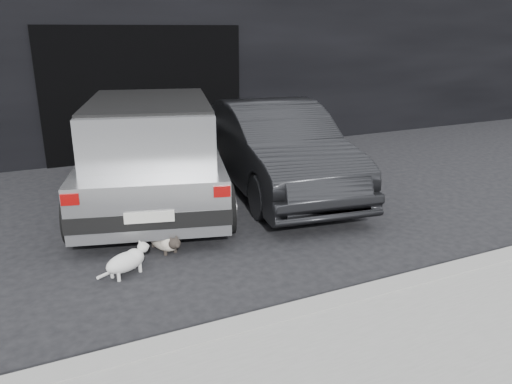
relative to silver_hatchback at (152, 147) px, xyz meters
name	(u,v)px	position (x,y,z in m)	size (l,w,h in m)	color
ground	(149,233)	(-0.39, -1.22, -0.86)	(80.00, 80.00, 0.00)	black
building_facade	(122,30)	(0.61, 4.78, 1.64)	(34.00, 4.00, 5.00)	black
garage_opening	(146,94)	(0.61, 2.77, 0.44)	(4.00, 0.10, 2.60)	black
curb	(322,308)	(0.61, -3.82, -0.80)	(18.00, 0.25, 0.12)	gray
silver_hatchback	(152,147)	(0.00, 0.00, 0.00)	(2.98, 4.62, 1.57)	#A7A9AC
second_car	(276,147)	(1.96, -0.25, -0.15)	(1.50, 4.29, 1.41)	black
cat_siamese	(166,241)	(-0.34, -1.84, -0.74)	(0.37, 0.74, 0.26)	beige
cat_white	(128,260)	(-0.86, -2.25, -0.70)	(0.64, 0.42, 0.33)	silver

